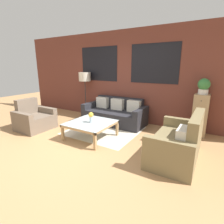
{
  "coord_description": "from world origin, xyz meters",
  "views": [
    {
      "loc": [
        2.55,
        -2.6,
        1.73
      ],
      "look_at": [
        0.25,
        1.25,
        0.55
      ],
      "focal_mm": 28.0,
      "sensor_mm": 36.0,
      "label": 1
    }
  ],
  "objects_px": {
    "couch_dark": "(115,114)",
    "armchair_corner": "(34,119)",
    "coffee_table": "(91,124)",
    "flower_vase": "(91,116)",
    "potted_plant": "(204,86)",
    "drawer_cabinet": "(200,115)",
    "settee_vintage": "(178,144)",
    "floor_lamp": "(85,78)"
  },
  "relations": [
    {
      "from": "potted_plant",
      "to": "flower_vase",
      "type": "bearing_deg",
      "value": -144.9
    },
    {
      "from": "couch_dark",
      "to": "armchair_corner",
      "type": "height_order",
      "value": "armchair_corner"
    },
    {
      "from": "floor_lamp",
      "to": "potted_plant",
      "type": "relative_size",
      "value": 3.97
    },
    {
      "from": "couch_dark",
      "to": "potted_plant",
      "type": "bearing_deg",
      "value": 5.34
    },
    {
      "from": "couch_dark",
      "to": "potted_plant",
      "type": "xyz_separation_m",
      "value": [
        2.34,
        0.22,
        0.98
      ]
    },
    {
      "from": "settee_vintage",
      "to": "coffee_table",
      "type": "height_order",
      "value": "settee_vintage"
    },
    {
      "from": "settee_vintage",
      "to": "floor_lamp",
      "type": "xyz_separation_m",
      "value": [
        -3.43,
        1.48,
        1.01
      ]
    },
    {
      "from": "couch_dark",
      "to": "drawer_cabinet",
      "type": "xyz_separation_m",
      "value": [
        2.34,
        0.22,
        0.25
      ]
    },
    {
      "from": "couch_dark",
      "to": "flower_vase",
      "type": "height_order",
      "value": "couch_dark"
    },
    {
      "from": "armchair_corner",
      "to": "couch_dark",
      "type": "bearing_deg",
      "value": 44.33
    },
    {
      "from": "potted_plant",
      "to": "flower_vase",
      "type": "height_order",
      "value": "potted_plant"
    },
    {
      "from": "couch_dark",
      "to": "potted_plant",
      "type": "distance_m",
      "value": 2.55
    },
    {
      "from": "floor_lamp",
      "to": "potted_plant",
      "type": "distance_m",
      "value": 3.64
    },
    {
      "from": "floor_lamp",
      "to": "potted_plant",
      "type": "height_order",
      "value": "floor_lamp"
    },
    {
      "from": "armchair_corner",
      "to": "floor_lamp",
      "type": "xyz_separation_m",
      "value": [
        0.38,
        1.81,
        1.05
      ]
    },
    {
      "from": "armchair_corner",
      "to": "settee_vintage",
      "type": "bearing_deg",
      "value": 4.99
    },
    {
      "from": "coffee_table",
      "to": "potted_plant",
      "type": "relative_size",
      "value": 2.66
    },
    {
      "from": "flower_vase",
      "to": "floor_lamp",
      "type": "bearing_deg",
      "value": 132.74
    },
    {
      "from": "potted_plant",
      "to": "settee_vintage",
      "type": "bearing_deg",
      "value": -98.06
    },
    {
      "from": "settee_vintage",
      "to": "armchair_corner",
      "type": "distance_m",
      "value": 3.82
    },
    {
      "from": "settee_vintage",
      "to": "floor_lamp",
      "type": "height_order",
      "value": "floor_lamp"
    },
    {
      "from": "armchair_corner",
      "to": "flower_vase",
      "type": "xyz_separation_m",
      "value": [
        1.79,
        0.29,
        0.28
      ]
    },
    {
      "from": "couch_dark",
      "to": "flower_vase",
      "type": "distance_m",
      "value": 1.38
    },
    {
      "from": "settee_vintage",
      "to": "flower_vase",
      "type": "xyz_separation_m",
      "value": [
        -2.02,
        -0.04,
        0.25
      ]
    },
    {
      "from": "drawer_cabinet",
      "to": "potted_plant",
      "type": "xyz_separation_m",
      "value": [
        0.0,
        0.0,
        0.74
      ]
    },
    {
      "from": "settee_vintage",
      "to": "potted_plant",
      "type": "bearing_deg",
      "value": 81.94
    },
    {
      "from": "armchair_corner",
      "to": "coffee_table",
      "type": "height_order",
      "value": "armchair_corner"
    },
    {
      "from": "coffee_table",
      "to": "flower_vase",
      "type": "bearing_deg",
      "value": -9.29
    },
    {
      "from": "flower_vase",
      "to": "potted_plant",
      "type": "bearing_deg",
      "value": 35.1
    },
    {
      "from": "coffee_table",
      "to": "drawer_cabinet",
      "type": "relative_size",
      "value": 0.96
    },
    {
      "from": "couch_dark",
      "to": "settee_vintage",
      "type": "height_order",
      "value": "settee_vintage"
    },
    {
      "from": "armchair_corner",
      "to": "flower_vase",
      "type": "height_order",
      "value": "armchair_corner"
    },
    {
      "from": "settee_vintage",
      "to": "coffee_table",
      "type": "relative_size",
      "value": 1.43
    },
    {
      "from": "floor_lamp",
      "to": "potted_plant",
      "type": "xyz_separation_m",
      "value": [
        3.64,
        0.05,
        -0.06
      ]
    },
    {
      "from": "coffee_table",
      "to": "potted_plant",
      "type": "distance_m",
      "value": 2.9
    },
    {
      "from": "armchair_corner",
      "to": "potted_plant",
      "type": "xyz_separation_m",
      "value": [
        4.02,
        1.86,
        0.99
      ]
    },
    {
      "from": "couch_dark",
      "to": "coffee_table",
      "type": "relative_size",
      "value": 1.86
    },
    {
      "from": "settee_vintage",
      "to": "potted_plant",
      "type": "relative_size",
      "value": 3.81
    },
    {
      "from": "couch_dark",
      "to": "coffee_table",
      "type": "xyz_separation_m",
      "value": [
        0.09,
        -1.35,
        0.07
      ]
    },
    {
      "from": "potted_plant",
      "to": "floor_lamp",
      "type": "bearing_deg",
      "value": -179.22
    },
    {
      "from": "armchair_corner",
      "to": "coffee_table",
      "type": "relative_size",
      "value": 0.88
    },
    {
      "from": "drawer_cabinet",
      "to": "settee_vintage",
      "type": "bearing_deg",
      "value": -98.06
    }
  ]
}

